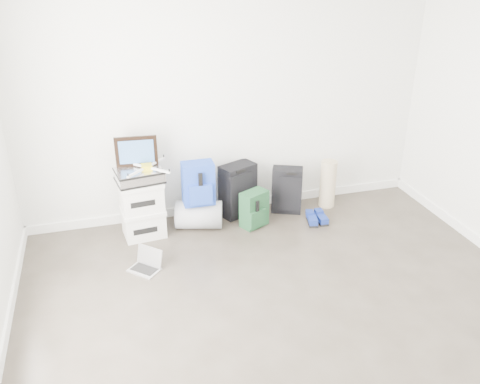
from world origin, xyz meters
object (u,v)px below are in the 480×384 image
object	(u,v)px
duffel_bag	(199,215)
briefcase	(139,176)
boxes_stack	(142,208)
laptop	(146,264)
carry_on	(287,190)
large_suitcase	(238,190)

from	to	relation	value
duffel_bag	briefcase	bearing A→B (deg)	-164.50
briefcase	duffel_bag	size ratio (longest dim) A/B	0.92
boxes_stack	duffel_bag	size ratio (longest dim) A/B	1.25
laptop	duffel_bag	bearing A→B (deg)	89.05
duffel_bag	laptop	xyz separation A→B (m)	(-0.65, -0.64, -0.11)
carry_on	laptop	size ratio (longest dim) A/B	1.56
boxes_stack	briefcase	world-z (taller)	briefcase
carry_on	laptop	bearing A→B (deg)	-133.38
briefcase	large_suitcase	world-z (taller)	briefcase
duffel_bag	carry_on	world-z (taller)	carry_on
briefcase	laptop	bearing A→B (deg)	-102.83
carry_on	boxes_stack	bearing A→B (deg)	-153.80
boxes_stack	laptop	bearing A→B (deg)	-100.33
boxes_stack	briefcase	xyz separation A→B (m)	(0.00, -0.00, 0.37)
boxes_stack	duffel_bag	distance (m)	0.62
duffel_bag	large_suitcase	size ratio (longest dim) A/B	0.82
laptop	carry_on	bearing A→B (deg)	67.78
laptop	large_suitcase	bearing A→B (deg)	80.05
duffel_bag	large_suitcase	bearing A→B (deg)	35.90
large_suitcase	carry_on	world-z (taller)	large_suitcase
carry_on	large_suitcase	bearing A→B (deg)	-164.95
large_suitcase	carry_on	xyz separation A→B (m)	(0.56, -0.08, -0.04)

